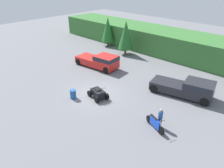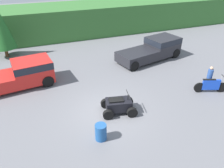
# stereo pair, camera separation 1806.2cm
# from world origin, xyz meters

# --- Properties ---
(ground_plane) EXTENTS (80.00, 80.00, 0.00)m
(ground_plane) POSITION_xyz_m (0.00, 0.00, 0.00)
(ground_plane) COLOR slate
(hillside_backdrop) EXTENTS (44.00, 6.00, 3.24)m
(hillside_backdrop) POSITION_xyz_m (0.00, 16.00, 1.62)
(hillside_backdrop) COLOR #387033
(hillside_backdrop) RESTS_ON ground_plane
(tree_left) EXTENTS (2.02, 2.02, 4.59)m
(tree_left) POSITION_xyz_m (-10.54, 12.32, 2.70)
(tree_left) COLOR brown
(tree_left) RESTS_ON ground_plane
(tree_mid_left) EXTENTS (2.13, 2.13, 4.84)m
(tree_mid_left) POSITION_xyz_m (-5.81, 11.19, 2.85)
(tree_mid_left) COLOR brown
(tree_mid_left) RESTS_ON ground_plane
(pickup_truck_red) EXTENTS (5.90, 2.87, 1.76)m
(pickup_truck_red) POSITION_xyz_m (-4.74, 5.10, 0.93)
(pickup_truck_red) COLOR red
(pickup_truck_red) RESTS_ON ground_plane
(pickup_truck_second) EXTENTS (6.22, 3.43, 1.76)m
(pickup_truck_second) POSITION_xyz_m (6.56, 6.03, 0.93)
(pickup_truck_second) COLOR #232328
(pickup_truck_second) RESTS_ON ground_plane
(dirt_bike) EXTENTS (2.11, 0.96, 1.21)m
(dirt_bike) POSITION_xyz_m (7.16, -0.38, 0.50)
(dirt_bike) COLOR black
(dirt_bike) RESTS_ON ground_plane
(quad_atv) EXTENTS (2.22, 1.72, 1.21)m
(quad_atv) POSITION_xyz_m (0.55, -0.22, 0.48)
(quad_atv) COLOR black
(quad_atv) RESTS_ON ground_plane
(rider_person) EXTENTS (0.37, 0.37, 1.70)m
(rider_person) POSITION_xyz_m (7.31, 0.04, 0.92)
(rider_person) COLOR black
(rider_person) RESTS_ON ground_plane
(steel_barrel) EXTENTS (0.58, 0.58, 0.88)m
(steel_barrel) POSITION_xyz_m (-1.10, -1.92, 0.44)
(steel_barrel) COLOR #1E5193
(steel_barrel) RESTS_ON ground_plane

